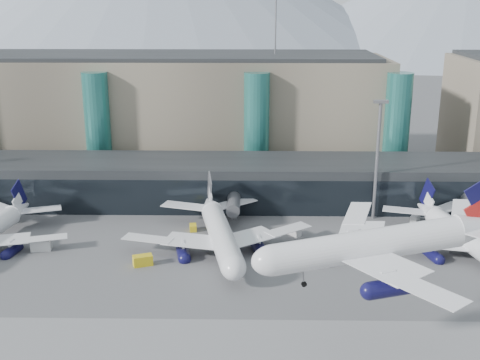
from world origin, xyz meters
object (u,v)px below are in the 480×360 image
object	(u,v)px
jet_parked_right	(458,227)
veh_a	(41,245)
veh_b	(193,228)
veh_d	(415,218)
hero_jet	(394,235)
lightmast_mid	(377,153)
veh_c	(322,257)
veh_h	(143,260)
veh_g	(295,232)
jet_parked_mid	(219,223)

from	to	relation	value
jet_parked_right	veh_a	xyz separation A→B (m)	(-78.47, -2.47, -3.26)
veh_b	veh_d	size ratio (longest dim) A/B	0.86
hero_jet	veh_a	distance (m)	68.91
veh_d	veh_b	bearing A→B (deg)	130.14
lightmast_mid	veh_c	world-z (taller)	lightmast_mid
veh_c	veh_d	bearing A→B (deg)	76.01
veh_d	veh_h	bearing A→B (deg)	145.61
veh_c	veh_g	distance (m)	13.55
veh_c	veh_h	size ratio (longest dim) A/B	1.20
lightmast_mid	jet_parked_mid	distance (m)	37.29
veh_g	veh_h	xyz separation A→B (m)	(-27.95, -14.41, 0.20)
veh_b	veh_c	distance (m)	28.86
lightmast_mid	jet_parked_mid	size ratio (longest dim) A/B	0.67
veh_b	veh_g	distance (m)	20.66
veh_a	jet_parked_right	bearing A→B (deg)	-7.04
hero_jet	jet_parked_mid	xyz separation A→B (m)	(-23.60, 37.55, -13.19)
jet_parked_right	lightmast_mid	bearing A→B (deg)	26.78
lightmast_mid	jet_parked_mid	xyz separation A→B (m)	(-32.49, -15.48, -9.76)
veh_d	veh_h	xyz separation A→B (m)	(-54.03, -22.46, 0.20)
veh_a	veh_b	world-z (taller)	veh_a
jet_parked_mid	veh_g	distance (m)	16.32
hero_jet	veh_h	world-z (taller)	hero_jet
veh_c	veh_h	xyz separation A→B (m)	(-31.95, -1.47, -0.19)
veh_g	lightmast_mid	bearing A→B (deg)	78.42
veh_a	veh_h	bearing A→B (deg)	-26.30
veh_b	veh_c	bearing A→B (deg)	-129.58
veh_a	veh_h	xyz separation A→B (m)	(20.29, -6.38, -0.09)
jet_parked_right	veh_h	xyz separation A→B (m)	(-58.18, -8.85, -3.35)
jet_parked_mid	veh_h	xyz separation A→B (m)	(-13.07, -8.98, -3.72)
lightmast_mid	veh_d	distance (m)	16.21
veh_b	veh_d	bearing A→B (deg)	-90.74
jet_parked_mid	veh_c	size ratio (longest dim) A/B	9.41
veh_d	veh_c	bearing A→B (deg)	166.59
veh_a	veh_d	bearing A→B (deg)	3.36
veh_a	veh_h	world-z (taller)	veh_a
lightmast_mid	jet_parked_right	distance (m)	22.48
lightmast_mid	veh_d	xyz separation A→B (m)	(8.47, -2.00, -13.68)
veh_b	veh_d	world-z (taller)	veh_d
hero_jet	veh_d	distance (m)	56.55
jet_parked_mid	hero_jet	bearing A→B (deg)	-158.83
veh_c	veh_d	xyz separation A→B (m)	(22.08, 20.99, -0.39)
lightmast_mid	veh_h	distance (m)	53.44
veh_d	veh_g	bearing A→B (deg)	140.20
veh_h	hero_jet	bearing A→B (deg)	-57.78
veh_c	veh_g	xyz separation A→B (m)	(-4.00, 12.94, -0.39)
veh_c	veh_g	world-z (taller)	veh_c
veh_b	veh_h	distance (m)	18.22
veh_g	jet_parked_mid	bearing A→B (deg)	-111.27
jet_parked_mid	veh_c	world-z (taller)	jet_parked_mid
veh_g	veh_h	world-z (taller)	veh_h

